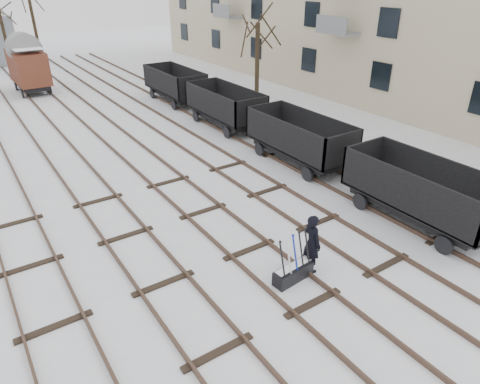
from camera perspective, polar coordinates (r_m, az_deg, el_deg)
The scene contains 12 objects.
ground at distance 13.89m, azimuth 1.23°, elevation -7.80°, with size 120.00×120.00×0.00m, color white.
tracks at distance 25.14m, azimuth -17.13°, elevation 7.75°, with size 13.90×52.00×0.16m.
ground_frame at distance 12.64m, azimuth 7.11°, elevation -10.50°, with size 1.34×0.55×1.49m.
worker at distance 12.74m, azimuth 9.57°, elevation -6.75°, with size 0.68×0.45×1.86m, color black.
freight_wagon_a at distance 16.27m, azimuth 22.76°, elevation -1.04°, with size 2.16×5.40×2.21m.
freight_wagon_b at distance 20.02m, azimuth 7.86°, elevation 6.15°, with size 2.16×5.40×2.21m.
freight_wagon_c at distance 24.87m, azimuth -2.00°, elevation 10.61°, with size 2.16×5.40×2.21m.
freight_wagon_d at distance 30.31m, azimuth -8.63°, elevation 13.39°, with size 2.16×5.40×2.21m.
box_van_wagon at distance 35.75m, azimuth -26.43°, elevation 14.81°, with size 2.40×4.35×3.27m.
tree_near at distance 30.01m, azimuth 2.30°, elevation 16.82°, with size 0.30×0.30×5.06m, color black.
tree_far_left at distance 46.87m, azimuth -28.93°, elevation 18.01°, with size 0.30×0.30×5.91m, color black.
tree_far_right at distance 48.75m, azimuth -25.78°, elevation 19.65°, with size 0.30×0.30×7.15m, color black.
Camera 1 is at (-6.58, -9.26, 7.99)m, focal length 32.00 mm.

